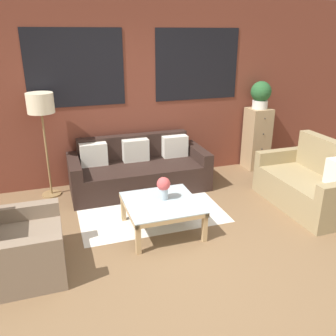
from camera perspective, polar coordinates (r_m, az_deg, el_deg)
name	(u,v)px	position (r m, az deg, el deg)	size (l,w,h in m)	color
ground_plane	(198,254)	(4.03, 4.85, -13.59)	(16.00, 16.00, 0.00)	brown
wall_back_brick	(140,92)	(5.71, -4.56, 12.05)	(8.40, 0.09, 2.80)	brown
rug	(149,209)	(4.95, -3.08, -6.52)	(1.91, 1.40, 0.00)	silver
couch_dark	(139,171)	(5.50, -4.75, -0.43)	(2.07, 0.88, 0.78)	black
settee_vintage	(311,185)	(5.29, 21.95, -2.56)	(0.80, 1.46, 0.92)	#99845B
armchair_corner	(17,248)	(3.92, -23.03, -11.71)	(0.80, 0.90, 0.84)	#84705B
coffee_table	(162,206)	(4.30, -1.03, -6.13)	(0.86, 0.86, 0.38)	silver
floor_lamp	(41,108)	(5.25, -19.72, 9.03)	(0.37, 0.37, 1.52)	olive
drawer_cabinet	(257,139)	(6.46, 14.04, 4.59)	(0.38, 0.39, 1.07)	tan
potted_plant	(261,94)	(6.29, 14.67, 11.42)	(0.34, 0.34, 0.46)	silver
flower_vase	(164,187)	(4.27, -0.72, -3.00)	(0.16, 0.16, 0.28)	#ADBCC6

